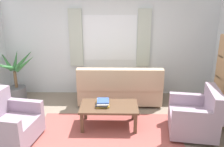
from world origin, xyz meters
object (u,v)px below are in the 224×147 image
object	(u,v)px
armchair_left	(8,123)
potted_plant	(16,82)
couch	(120,88)
armchair_right	(196,116)
book_stack_on_table	(103,103)
coffee_table	(109,108)

from	to	relation	value
armchair_left	potted_plant	bearing A→B (deg)	27.23
couch	armchair_right	world-z (taller)	couch
armchair_left	armchair_right	xyz separation A→B (m)	(3.30, 0.30, 0.00)
armchair_right	book_stack_on_table	distance (m)	1.73
armchair_left	coffee_table	bearing A→B (deg)	-62.20
book_stack_on_table	potted_plant	xyz separation A→B (m)	(-2.12, 1.15, -0.01)
armchair_left	coffee_table	world-z (taller)	armchair_left
armchair_right	armchair_left	bearing A→B (deg)	-76.11
couch	armchair_left	distance (m)	2.52
armchair_left	book_stack_on_table	xyz separation A→B (m)	(1.59, 0.57, 0.13)
coffee_table	book_stack_on_table	bearing A→B (deg)	169.69
potted_plant	armchair_left	bearing A→B (deg)	-72.85
coffee_table	armchair_left	bearing A→B (deg)	-162.29
couch	book_stack_on_table	xyz separation A→B (m)	(-0.34, -1.04, 0.12)
couch	potted_plant	xyz separation A→B (m)	(-2.46, 0.11, 0.11)
armchair_left	coffee_table	size ratio (longest dim) A/B	0.88
couch	coffee_table	size ratio (longest dim) A/B	1.73
couch	potted_plant	size ratio (longest dim) A/B	1.58
armchair_right	coffee_table	size ratio (longest dim) A/B	0.87
armchair_right	book_stack_on_table	bearing A→B (deg)	-90.29
armchair_right	coffee_table	world-z (taller)	armchair_right
coffee_table	book_stack_on_table	world-z (taller)	book_stack_on_table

